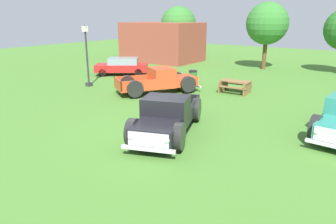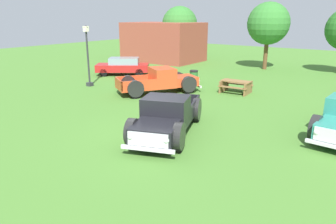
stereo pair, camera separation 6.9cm
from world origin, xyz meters
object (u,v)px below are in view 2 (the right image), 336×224
Objects in this scene: lamp_post_far at (88,55)px; trash_can at (194,77)px; pickup_truck_behind_right at (163,81)px; pickup_truck_foreground at (166,118)px; oak_tree_center at (268,24)px; sedan_distant_b at (123,66)px; picnic_table at (236,85)px; oak_tree_east at (180,24)px.

lamp_post_far is 7.47m from trash_can.
pickup_truck_behind_right reaches higher than trash_can.
trash_can is at bearing 87.79° from pickup_truck_behind_right.
pickup_truck_foreground is 19.20m from oak_tree_center.
trash_can is at bearing 115.14° from pickup_truck_foreground.
sedan_distant_b reaches higher than picnic_table.
pickup_truck_foreground reaches higher than sedan_distant_b.
sedan_distant_b is at bearing -131.33° from oak_tree_center.
trash_can is (6.51, 0.37, -0.25)m from sedan_distant_b.
pickup_truck_foreground reaches higher than pickup_truck_behind_right.
trash_can is at bearing 3.25° from sedan_distant_b.
lamp_post_far is 15.83m from oak_tree_east.
lamp_post_far is (-9.87, 4.65, 1.38)m from pickup_truck_foreground.
oak_tree_center is (8.41, 9.57, 3.25)m from sedan_distant_b.
lamp_post_far is 0.72× the size of oak_tree_east.
pickup_truck_foreground is at bearing -39.88° from sedan_distant_b.
trash_can is (0.13, 3.48, -0.27)m from pickup_truck_behind_right.
picnic_table is at bearing 95.60° from pickup_truck_foreground.
lamp_post_far is at bearing -79.30° from oak_tree_east.
oak_tree_east reaches higher than picnic_table.
lamp_post_far reaches higher than trash_can.
trash_can is at bearing 42.30° from lamp_post_far.
trash_can is at bearing 165.90° from picnic_table.
picnic_table is at bearing -43.87° from oak_tree_east.
picnic_table is 1.98× the size of trash_can.
oak_tree_center reaches higher than oak_tree_east.
lamp_post_far reaches higher than picnic_table.
lamp_post_far is at bearing -117.35° from oak_tree_center.
picnic_table is 0.32× the size of oak_tree_center.
pickup_truck_behind_right is (-4.62, 6.08, -0.02)m from pickup_truck_foreground.
oak_tree_east is 0.97× the size of oak_tree_center.
picnic_table is 16.89m from oak_tree_east.
pickup_truck_foreground is 0.95× the size of oak_tree_center.
sedan_distant_b is (-6.37, 3.11, -0.01)m from pickup_truck_behind_right.
pickup_truck_behind_right is at bearing 127.23° from pickup_truck_foreground.
picnic_table is at bearing -3.07° from sedan_distant_b.
lamp_post_far reaches higher than pickup_truck_behind_right.
lamp_post_far is 4.30× the size of trash_can.
picnic_table is (-0.85, 8.64, -0.27)m from pickup_truck_foreground.
sedan_distant_b is at bearing 154.01° from pickup_truck_behind_right.
oak_tree_center is at bearing 80.86° from pickup_truck_behind_right.
pickup_truck_behind_right is 5.62m from lamp_post_far.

